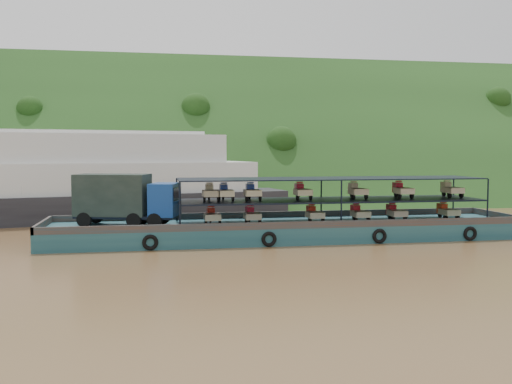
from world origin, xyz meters
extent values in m
plane|color=brown|center=(0.00, 0.00, 0.00)|extent=(160.00, 160.00, 0.00)
cube|color=#193212|center=(0.00, 36.00, 0.00)|extent=(140.00, 39.60, 39.60)
cube|color=#153E4B|center=(-0.57, -1.71, 0.60)|extent=(35.00, 7.00, 1.20)
cube|color=#592D19|center=(-0.57, 1.69, 1.45)|extent=(35.00, 0.20, 0.50)
cube|color=#592D19|center=(-0.57, -5.11, 1.45)|extent=(35.00, 0.20, 0.50)
cube|color=#592D19|center=(16.83, -1.71, 1.45)|extent=(0.20, 7.00, 0.50)
cube|color=#592D19|center=(-17.97, -1.71, 1.45)|extent=(0.20, 7.00, 0.50)
torus|color=black|center=(-10.57, -5.26, 0.55)|extent=(1.06, 0.26, 1.06)
torus|color=black|center=(-2.57, -5.26, 0.55)|extent=(1.06, 0.26, 1.06)
torus|color=black|center=(5.43, -5.26, 0.55)|extent=(1.06, 0.26, 1.06)
torus|color=black|center=(12.43, -5.26, 0.55)|extent=(1.06, 0.26, 1.06)
cylinder|color=black|center=(-15.16, -1.62, 1.73)|extent=(1.12, 0.65, 1.06)
cylinder|color=black|center=(-14.54, 0.52, 1.73)|extent=(1.12, 0.65, 1.06)
cylinder|color=black|center=(-11.69, -2.61, 1.73)|extent=(1.12, 0.65, 1.06)
cylinder|color=black|center=(-11.08, -0.47, 1.73)|extent=(1.12, 0.65, 1.06)
cylinder|color=black|center=(-10.26, -3.02, 1.73)|extent=(1.12, 0.65, 1.06)
cylinder|color=black|center=(-9.65, -0.88, 1.73)|extent=(1.12, 0.65, 1.06)
cube|color=black|center=(-12.20, -1.31, 1.89)|extent=(7.58, 4.23, 0.21)
cube|color=navy|center=(-9.55, -2.07, 3.11)|extent=(2.44, 2.95, 2.33)
cube|color=black|center=(-8.68, -2.32, 3.53)|extent=(0.65, 2.06, 0.95)
cube|color=black|center=(-13.22, -1.02, 3.43)|extent=(5.60, 3.85, 2.97)
cube|color=black|center=(2.93, -1.71, 2.86)|extent=(23.00, 5.00, 0.12)
cube|color=black|center=(2.93, -1.71, 4.50)|extent=(23.00, 5.00, 0.08)
cylinder|color=black|center=(-8.57, -4.21, 2.85)|extent=(0.12, 0.12, 3.30)
cylinder|color=black|center=(-8.57, 0.79, 2.85)|extent=(0.12, 0.12, 3.30)
cylinder|color=black|center=(2.93, -4.21, 2.85)|extent=(0.12, 0.12, 3.30)
cylinder|color=black|center=(2.93, 0.79, 2.85)|extent=(0.12, 0.12, 3.30)
cylinder|color=black|center=(14.43, -4.21, 2.85)|extent=(0.12, 0.12, 3.30)
cylinder|color=black|center=(14.43, 0.79, 2.85)|extent=(0.12, 0.12, 3.30)
cylinder|color=black|center=(-6.14, -0.66, 1.46)|extent=(0.12, 0.52, 0.52)
cylinder|color=black|center=(-6.64, -2.46, 1.46)|extent=(0.14, 0.52, 0.52)
cylinder|color=black|center=(-5.64, -2.46, 1.46)|extent=(0.14, 0.52, 0.52)
cube|color=beige|center=(-6.14, -2.11, 1.80)|extent=(1.15, 1.50, 0.44)
cube|color=#AE180B|center=(-6.14, -0.96, 1.98)|extent=(0.55, 0.80, 0.80)
cube|color=#AE180B|center=(-6.14, -1.16, 2.48)|extent=(0.50, 0.10, 0.10)
cylinder|color=black|center=(-3.19, -0.66, 1.46)|extent=(0.12, 0.52, 0.52)
cylinder|color=black|center=(-3.69, -2.46, 1.46)|extent=(0.14, 0.52, 0.52)
cylinder|color=black|center=(-2.69, -2.46, 1.46)|extent=(0.14, 0.52, 0.52)
cube|color=#C2AE89|center=(-3.19, -2.11, 1.80)|extent=(1.15, 1.50, 0.44)
cube|color=#B30B26|center=(-3.19, -0.96, 1.98)|extent=(0.55, 0.80, 0.80)
cube|color=#B30B26|center=(-3.19, -1.16, 2.48)|extent=(0.50, 0.10, 0.10)
cylinder|color=black|center=(1.58, -0.66, 1.46)|extent=(0.12, 0.52, 0.52)
cylinder|color=black|center=(1.08, -2.46, 1.46)|extent=(0.14, 0.52, 0.52)
cylinder|color=black|center=(2.08, -2.46, 1.46)|extent=(0.14, 0.52, 0.52)
cube|color=beige|center=(1.58, -2.11, 1.80)|extent=(1.15, 1.50, 0.44)
cube|color=red|center=(1.58, -0.96, 1.98)|extent=(0.55, 0.80, 0.80)
cube|color=red|center=(1.58, -1.16, 2.48)|extent=(0.50, 0.10, 0.10)
cylinder|color=black|center=(5.16, -0.66, 1.46)|extent=(0.12, 0.52, 0.52)
cylinder|color=black|center=(4.66, -2.46, 1.46)|extent=(0.14, 0.52, 0.52)
cylinder|color=black|center=(5.66, -2.46, 1.46)|extent=(0.14, 0.52, 0.52)
cube|color=beige|center=(5.16, -2.11, 1.80)|extent=(1.15, 1.50, 0.44)
cube|color=red|center=(5.16, -0.96, 1.98)|extent=(0.55, 0.80, 0.80)
cube|color=red|center=(5.16, -1.16, 2.48)|extent=(0.50, 0.10, 0.10)
cylinder|color=black|center=(8.14, -0.66, 1.46)|extent=(0.12, 0.52, 0.52)
cylinder|color=black|center=(7.64, -2.46, 1.46)|extent=(0.14, 0.52, 0.52)
cylinder|color=black|center=(8.64, -2.46, 1.46)|extent=(0.14, 0.52, 0.52)
cube|color=tan|center=(8.14, -2.11, 1.80)|extent=(1.15, 1.50, 0.44)
cube|color=#B20B16|center=(8.14, -0.96, 1.98)|extent=(0.55, 0.80, 0.80)
cube|color=#B20B16|center=(8.14, -1.16, 2.48)|extent=(0.50, 0.10, 0.10)
cylinder|color=black|center=(12.48, -0.66, 1.46)|extent=(0.12, 0.52, 0.52)
cylinder|color=black|center=(11.98, -2.46, 1.46)|extent=(0.14, 0.52, 0.52)
cylinder|color=black|center=(12.98, -2.46, 1.46)|extent=(0.14, 0.52, 0.52)
cube|color=#BCB685|center=(12.48, -2.11, 1.80)|extent=(1.15, 1.50, 0.44)
cube|color=red|center=(12.48, -0.96, 1.98)|extent=(0.55, 0.80, 0.80)
cube|color=red|center=(12.48, -1.16, 2.48)|extent=(0.50, 0.10, 0.10)
cylinder|color=black|center=(-6.24, -0.66, 3.18)|extent=(0.12, 0.52, 0.52)
cylinder|color=black|center=(-6.74, -2.46, 3.18)|extent=(0.14, 0.52, 0.52)
cylinder|color=black|center=(-5.74, -2.46, 3.18)|extent=(0.14, 0.52, 0.52)
cube|color=tan|center=(-6.24, -2.11, 3.52)|extent=(1.15, 1.50, 0.44)
cube|color=#C8BF8E|center=(-6.24, -0.96, 3.70)|extent=(0.55, 0.80, 0.80)
cube|color=#C8BF8E|center=(-6.24, -1.16, 4.20)|extent=(0.50, 0.10, 0.10)
cylinder|color=black|center=(-3.17, -0.66, 3.18)|extent=(0.12, 0.52, 0.52)
cylinder|color=black|center=(-3.67, -2.46, 3.18)|extent=(0.14, 0.52, 0.52)
cylinder|color=black|center=(-2.67, -2.46, 3.18)|extent=(0.14, 0.52, 0.52)
cube|color=beige|center=(-3.17, -2.11, 3.52)|extent=(1.15, 1.50, 0.44)
cube|color=#19379A|center=(-3.17, -0.96, 3.70)|extent=(0.55, 0.80, 0.80)
cube|color=#19379A|center=(-3.17, -1.16, 4.20)|extent=(0.50, 0.10, 0.10)
cylinder|color=black|center=(0.63, -0.66, 3.18)|extent=(0.12, 0.52, 0.52)
cylinder|color=black|center=(0.13, -2.46, 3.18)|extent=(0.14, 0.52, 0.52)
cylinder|color=black|center=(1.13, -2.46, 3.18)|extent=(0.14, 0.52, 0.52)
cube|color=beige|center=(0.63, -2.11, 3.52)|extent=(1.15, 1.50, 0.44)
cube|color=#AE0B21|center=(0.63, -0.96, 3.70)|extent=(0.55, 0.80, 0.80)
cube|color=#AE0B21|center=(0.63, -1.16, 4.20)|extent=(0.50, 0.10, 0.10)
cylinder|color=black|center=(4.96, -0.66, 3.18)|extent=(0.12, 0.52, 0.52)
cylinder|color=black|center=(4.46, -2.46, 3.18)|extent=(0.14, 0.52, 0.52)
cylinder|color=black|center=(5.46, -2.46, 3.18)|extent=(0.14, 0.52, 0.52)
cube|color=#C3B38A|center=(4.96, -2.11, 3.52)|extent=(1.15, 1.50, 0.44)
cube|color=#C6BB8C|center=(4.96, -0.96, 3.70)|extent=(0.55, 0.80, 0.80)
cube|color=#C6BB8C|center=(4.96, -1.16, 4.20)|extent=(0.50, 0.10, 0.10)
cylinder|color=black|center=(8.64, -0.66, 3.18)|extent=(0.12, 0.52, 0.52)
cylinder|color=black|center=(8.14, -2.46, 3.18)|extent=(0.14, 0.52, 0.52)
cylinder|color=black|center=(9.14, -2.46, 3.18)|extent=(0.14, 0.52, 0.52)
cube|color=beige|center=(8.64, -2.11, 3.52)|extent=(1.15, 1.50, 0.44)
cube|color=red|center=(8.64, -0.96, 3.70)|extent=(0.55, 0.80, 0.80)
cube|color=red|center=(8.64, -1.16, 4.20)|extent=(0.50, 0.10, 0.10)
cylinder|color=black|center=(12.77, -0.66, 3.18)|extent=(0.12, 0.52, 0.52)
cylinder|color=black|center=(12.27, -2.46, 3.18)|extent=(0.14, 0.52, 0.52)
cylinder|color=black|center=(13.27, -2.46, 3.18)|extent=(0.14, 0.52, 0.52)
cube|color=beige|center=(12.77, -2.11, 3.52)|extent=(1.15, 1.50, 0.44)
cube|color=beige|center=(12.77, -0.96, 3.70)|extent=(0.55, 0.80, 0.80)
cube|color=beige|center=(12.77, -1.16, 4.20)|extent=(0.50, 0.10, 0.10)
cylinder|color=black|center=(-5.18, -0.66, 3.18)|extent=(0.12, 0.52, 0.52)
cylinder|color=black|center=(-5.68, -2.46, 3.18)|extent=(0.14, 0.52, 0.52)
cylinder|color=black|center=(-4.68, -2.46, 3.18)|extent=(0.14, 0.52, 0.52)
cube|color=beige|center=(-5.18, -2.11, 3.52)|extent=(1.15, 1.50, 0.44)
cube|color=#19379A|center=(-5.18, -0.96, 3.70)|extent=(0.55, 0.80, 0.80)
cube|color=#19379A|center=(-5.18, -1.16, 4.20)|extent=(0.50, 0.10, 0.10)
cube|color=black|center=(-18.40, 14.44, 1.26)|extent=(43.29, 18.76, 2.52)
cube|color=silver|center=(-18.40, 14.44, 3.99)|extent=(36.90, 16.46, 2.94)
cube|color=silver|center=(-18.40, 14.44, 6.83)|extent=(30.51, 14.16, 2.73)
cube|color=silver|center=(-18.40, 14.44, 8.35)|extent=(26.18, 12.29, 0.32)
camera|label=1|loc=(-10.27, -43.13, 6.55)|focal=40.00mm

